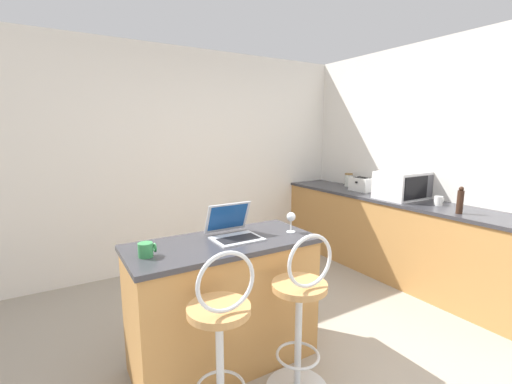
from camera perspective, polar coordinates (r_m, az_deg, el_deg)
wall_back at (r=4.26m, az=-11.31°, el=5.33°), size 12.00×0.06×2.60m
breakfast_bar at (r=2.53m, az=-5.35°, el=-17.86°), size 1.29×0.59×0.90m
counter_right at (r=4.25m, az=21.80°, el=-6.87°), size 0.59×3.13×0.90m
bar_stool_near at (r=2.00m, az=-5.85°, el=-24.24°), size 0.40×0.40×1.06m
bar_stool_far at (r=2.25m, az=7.41°, el=-20.17°), size 0.40×0.40×1.06m
laptop at (r=2.42m, az=-3.88°, el=-6.17°), size 0.33×0.32×0.24m
microwave at (r=4.11m, az=23.23°, el=1.07°), size 0.54×0.40×0.30m
toaster at (r=4.47m, az=17.20°, el=1.24°), size 0.20×0.28×0.17m
pepper_mill at (r=3.59m, az=30.88°, el=-1.27°), size 0.06×0.06×0.25m
mug_green at (r=2.16m, az=-17.86°, el=-9.14°), size 0.10×0.09×0.09m
wine_glass_tall at (r=2.53m, az=5.87°, el=-4.31°), size 0.07×0.07×0.15m
mug_white at (r=3.91m, az=28.15°, el=-1.30°), size 0.10×0.08×0.09m
storage_jar at (r=4.81m, az=15.17°, el=1.99°), size 0.10×0.10×0.18m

